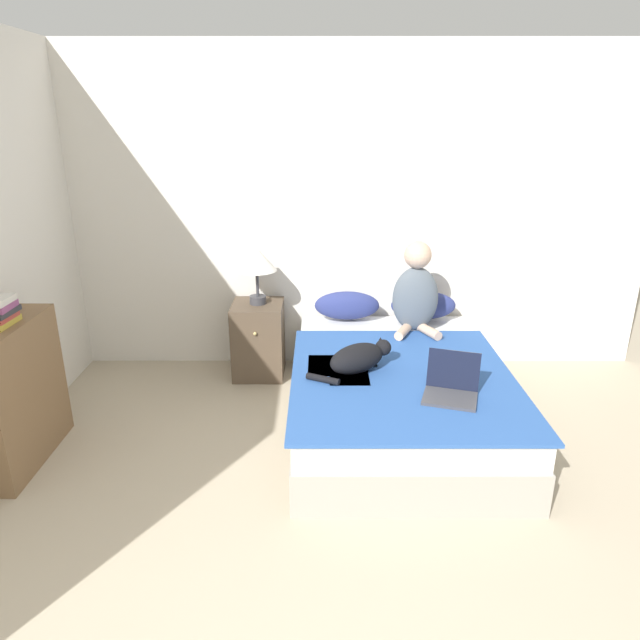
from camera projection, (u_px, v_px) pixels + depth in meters
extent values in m
cube|color=silver|center=(331.00, 213.00, 4.55)|extent=(5.14, 0.05, 2.55)
cube|color=#9E998E|center=(396.00, 405.00, 3.92)|extent=(1.37, 2.03, 0.26)
cube|color=silver|center=(398.00, 377.00, 3.85)|extent=(1.35, 2.00, 0.17)
cube|color=#2D569E|center=(402.00, 377.00, 3.63)|extent=(1.41, 1.62, 0.02)
cube|color=silver|center=(349.00, 377.00, 3.62)|extent=(0.25, 0.26, 0.01)
cube|color=silver|center=(328.00, 366.00, 3.78)|extent=(0.27, 0.34, 0.01)
cube|color=silver|center=(359.00, 358.00, 3.90)|extent=(0.23, 0.31, 0.01)
ellipsoid|color=navy|center=(347.00, 305.00, 4.60)|extent=(0.52, 0.21, 0.23)
ellipsoid|color=navy|center=(423.00, 305.00, 4.60)|extent=(0.52, 0.21, 0.23)
ellipsoid|color=slate|center=(415.00, 299.00, 4.33)|extent=(0.35, 0.19, 0.50)
sphere|color=#DBB293|center=(418.00, 255.00, 4.21)|extent=(0.20, 0.20, 0.20)
cylinder|color=#DBB293|center=(403.00, 331.00, 4.28)|extent=(0.17, 0.25, 0.07)
cylinder|color=#DBB293|center=(429.00, 331.00, 4.28)|extent=(0.17, 0.25, 0.07)
ellipsoid|color=black|center=(357.00, 358.00, 3.65)|extent=(0.44, 0.38, 0.19)
sphere|color=black|center=(383.00, 348.00, 3.76)|extent=(0.11, 0.11, 0.11)
cone|color=black|center=(380.00, 340.00, 3.77)|extent=(0.05, 0.05, 0.05)
cone|color=black|center=(386.00, 343.00, 3.72)|extent=(0.05, 0.05, 0.05)
cylinder|color=black|center=(323.00, 379.00, 3.54)|extent=(0.22, 0.13, 0.04)
cube|color=#424247|center=(450.00, 399.00, 3.32)|extent=(0.36, 0.31, 0.02)
cube|color=black|center=(453.00, 370.00, 3.40)|extent=(0.31, 0.15, 0.23)
cube|color=brown|center=(258.00, 339.00, 4.61)|extent=(0.40, 0.41, 0.61)
sphere|color=tan|center=(255.00, 334.00, 4.37)|extent=(0.03, 0.03, 0.03)
cylinder|color=#38383D|center=(258.00, 300.00, 4.51)|extent=(0.13, 0.13, 0.06)
cylinder|color=#38383D|center=(257.00, 283.00, 4.46)|extent=(0.02, 0.02, 0.21)
cone|color=white|center=(256.00, 258.00, 4.40)|extent=(0.32, 0.32, 0.19)
cube|color=brown|center=(15.00, 395.00, 3.40)|extent=(0.26, 0.80, 0.89)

